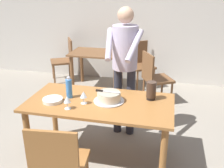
% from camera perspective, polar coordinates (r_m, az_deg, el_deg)
% --- Properties ---
extents(ground_plane, '(14.00, 14.00, 0.00)m').
position_cam_1_polar(ground_plane, '(3.23, -2.53, -16.02)').
color(ground_plane, gray).
extents(back_wall, '(10.00, 0.12, 2.70)m').
position_cam_1_polar(back_wall, '(5.39, 5.59, 14.81)').
color(back_wall, beige).
rests_on(back_wall, ground_plane).
extents(main_dining_table, '(1.62, 0.81, 0.75)m').
position_cam_1_polar(main_dining_table, '(2.89, -2.73, -5.95)').
color(main_dining_table, '#9E6633').
rests_on(main_dining_table, ground_plane).
extents(cake_on_platter, '(0.34, 0.34, 0.11)m').
position_cam_1_polar(cake_on_platter, '(2.82, -0.69, -2.96)').
color(cake_on_platter, silver).
rests_on(cake_on_platter, main_dining_table).
extents(cake_knife, '(0.27, 0.04, 0.02)m').
position_cam_1_polar(cake_knife, '(2.81, -2.10, -1.59)').
color(cake_knife, silver).
rests_on(cake_knife, cake_on_platter).
extents(plate_stack, '(0.22, 0.22, 0.04)m').
position_cam_1_polar(plate_stack, '(2.90, -13.14, -3.53)').
color(plate_stack, white).
rests_on(plate_stack, main_dining_table).
extents(wine_glass_near, '(0.08, 0.08, 0.14)m').
position_cam_1_polar(wine_glass_near, '(2.67, -10.01, -3.49)').
color(wine_glass_near, silver).
rests_on(wine_glass_near, main_dining_table).
extents(wine_glass_far, '(0.08, 0.08, 0.14)m').
position_cam_1_polar(wine_glass_far, '(2.76, -6.39, -2.43)').
color(wine_glass_far, silver).
rests_on(wine_glass_far, main_dining_table).
extents(water_bottle, '(0.07, 0.07, 0.25)m').
position_cam_1_polar(water_bottle, '(2.93, -9.59, -0.93)').
color(water_bottle, '#387AC6').
rests_on(water_bottle, main_dining_table).
extents(hurricane_lamp, '(0.11, 0.11, 0.21)m').
position_cam_1_polar(hurricane_lamp, '(2.88, 8.77, -1.46)').
color(hurricane_lamp, black).
rests_on(hurricane_lamp, main_dining_table).
extents(person_cutting_cake, '(0.47, 0.56, 1.72)m').
position_cam_1_polar(person_cutting_cake, '(3.26, 2.86, 5.57)').
color(person_cutting_cake, '#2D2D38').
rests_on(person_cutting_cake, ground_plane).
extents(chair_near_side, '(0.48, 0.48, 0.90)m').
position_cam_1_polar(chair_near_side, '(2.40, -11.80, -16.97)').
color(chair_near_side, '#9E6633').
rests_on(chair_near_side, ground_plane).
extents(background_table, '(1.00, 0.70, 0.74)m').
position_cam_1_polar(background_table, '(5.00, -3.36, 5.32)').
color(background_table, brown).
rests_on(background_table, ground_plane).
extents(background_chair_1, '(0.60, 0.60, 0.90)m').
position_cam_1_polar(background_chair_1, '(4.43, 9.41, 1.73)').
color(background_chair_1, brown).
rests_on(background_chair_1, ground_plane).
extents(background_chair_2, '(0.61, 0.61, 0.90)m').
position_cam_1_polar(background_chair_2, '(5.18, 6.27, 4.80)').
color(background_chair_2, brown).
rests_on(background_chair_2, ground_plane).
extents(background_chair_3, '(0.60, 0.60, 0.90)m').
position_cam_1_polar(background_chair_3, '(5.54, -10.49, 5.69)').
color(background_chair_3, brown).
rests_on(background_chair_3, ground_plane).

